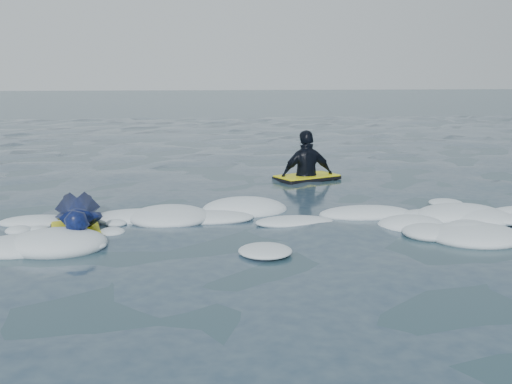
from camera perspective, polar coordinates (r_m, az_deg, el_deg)
ground at (r=7.33m, az=-8.09°, el=-5.61°), size 120.00×120.00×0.00m
foam_band at (r=8.33m, az=-7.92°, el=-3.61°), size 12.00×3.10×0.30m
prone_woman_unit at (r=8.58m, az=-15.55°, el=-1.95°), size 0.84×1.73×0.43m
waiting_rider_unit at (r=12.24m, az=4.54°, el=1.31°), size 1.36×1.10×1.80m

